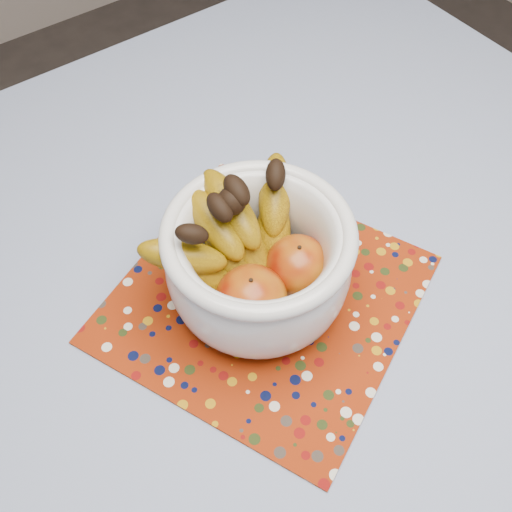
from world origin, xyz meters
The scene contains 4 objects.
table centered at (0.00, 0.00, 0.67)m, with size 1.20×1.20×0.75m.
tablecloth centered at (0.00, 0.00, 0.76)m, with size 1.32×1.32×0.01m, color #6273A3.
placemat centered at (-0.03, 0.04, 0.76)m, with size 0.36×0.36×0.00m, color maroon.
fruit_bowl centered at (-0.04, 0.07, 0.85)m, with size 0.30×0.25×0.19m.
Camera 1 is at (-0.29, -0.29, 1.44)m, focal length 42.00 mm.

